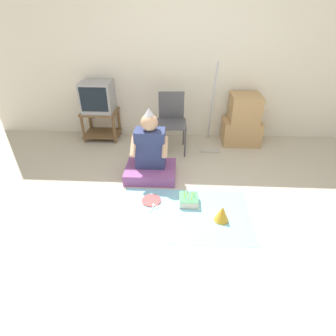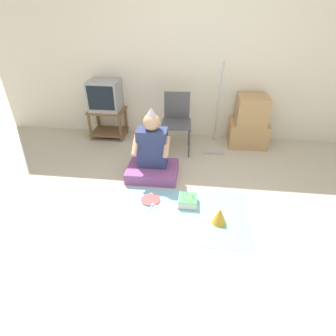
{
  "view_description": "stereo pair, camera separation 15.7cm",
  "coord_description": "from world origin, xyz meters",
  "px_view_note": "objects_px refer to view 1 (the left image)",
  "views": [
    {
      "loc": [
        -0.1,
        -1.93,
        1.88
      ],
      "look_at": [
        -0.22,
        0.51,
        0.35
      ],
      "focal_mm": 28.0,
      "sensor_mm": 36.0,
      "label": 1
    },
    {
      "loc": [
        0.06,
        -1.92,
        1.88
      ],
      "look_at": [
        -0.22,
        0.51,
        0.35
      ],
      "focal_mm": 28.0,
      "sensor_mm": 36.0,
      "label": 2
    }
  ],
  "objects_px": {
    "folding_chair": "(171,118)",
    "dust_mop": "(211,125)",
    "person_seated": "(150,157)",
    "party_hat_blue": "(222,213)",
    "tv": "(98,97)",
    "birthday_cake": "(189,200)",
    "paper_plate": "(151,200)",
    "cardboard_box_stack": "(243,121)"
  },
  "relations": [
    {
      "from": "birthday_cake",
      "to": "paper_plate",
      "type": "xyz_separation_m",
      "value": [
        -0.42,
        0.01,
        -0.04
      ]
    },
    {
      "from": "tv",
      "to": "birthday_cake",
      "type": "bearing_deg",
      "value": -49.42
    },
    {
      "from": "folding_chair",
      "to": "cardboard_box_stack",
      "type": "distance_m",
      "value": 1.13
    },
    {
      "from": "folding_chair",
      "to": "party_hat_blue",
      "type": "relative_size",
      "value": 4.82
    },
    {
      "from": "person_seated",
      "to": "paper_plate",
      "type": "distance_m",
      "value": 0.59
    },
    {
      "from": "person_seated",
      "to": "tv",
      "type": "bearing_deg",
      "value": 130.15
    },
    {
      "from": "dust_mop",
      "to": "party_hat_blue",
      "type": "xyz_separation_m",
      "value": [
        -0.0,
        -1.6,
        -0.29
      ]
    },
    {
      "from": "paper_plate",
      "to": "birthday_cake",
      "type": "bearing_deg",
      "value": -2.05
    },
    {
      "from": "cardboard_box_stack",
      "to": "paper_plate",
      "type": "bearing_deg",
      "value": -128.77
    },
    {
      "from": "cardboard_box_stack",
      "to": "person_seated",
      "type": "height_order",
      "value": "person_seated"
    },
    {
      "from": "dust_mop",
      "to": "person_seated",
      "type": "height_order",
      "value": "dust_mop"
    },
    {
      "from": "birthday_cake",
      "to": "cardboard_box_stack",
      "type": "bearing_deg",
      "value": 62.04
    },
    {
      "from": "folding_chair",
      "to": "cardboard_box_stack",
      "type": "bearing_deg",
      "value": 13.28
    },
    {
      "from": "party_hat_blue",
      "to": "paper_plate",
      "type": "distance_m",
      "value": 0.8
    },
    {
      "from": "cardboard_box_stack",
      "to": "birthday_cake",
      "type": "bearing_deg",
      "value": -117.96
    },
    {
      "from": "tv",
      "to": "birthday_cake",
      "type": "distance_m",
      "value": 2.23
    },
    {
      "from": "folding_chair",
      "to": "person_seated",
      "type": "xyz_separation_m",
      "value": [
        -0.23,
        -0.78,
        -0.21
      ]
    },
    {
      "from": "folding_chair",
      "to": "party_hat_blue",
      "type": "bearing_deg",
      "value": -69.89
    },
    {
      "from": "cardboard_box_stack",
      "to": "person_seated",
      "type": "distance_m",
      "value": 1.68
    },
    {
      "from": "folding_chair",
      "to": "birthday_cake",
      "type": "bearing_deg",
      "value": -79.35
    },
    {
      "from": "tv",
      "to": "paper_plate",
      "type": "bearing_deg",
      "value": -58.86
    },
    {
      "from": "party_hat_blue",
      "to": "tv",
      "type": "bearing_deg",
      "value": 132.47
    },
    {
      "from": "person_seated",
      "to": "party_hat_blue",
      "type": "relative_size",
      "value": 5.18
    },
    {
      "from": "person_seated",
      "to": "party_hat_blue",
      "type": "bearing_deg",
      "value": -44.62
    },
    {
      "from": "tv",
      "to": "party_hat_blue",
      "type": "xyz_separation_m",
      "value": [
        1.72,
        -1.88,
        -0.6
      ]
    },
    {
      "from": "tv",
      "to": "folding_chair",
      "type": "bearing_deg",
      "value": -14.72
    },
    {
      "from": "birthday_cake",
      "to": "tv",
      "type": "bearing_deg",
      "value": 130.58
    },
    {
      "from": "folding_chair",
      "to": "person_seated",
      "type": "relative_size",
      "value": 0.93
    },
    {
      "from": "birthday_cake",
      "to": "folding_chair",
      "type": "bearing_deg",
      "value": 100.65
    },
    {
      "from": "folding_chair",
      "to": "dust_mop",
      "type": "bearing_deg",
      "value": 1.93
    },
    {
      "from": "folding_chair",
      "to": "person_seated",
      "type": "distance_m",
      "value": 0.84
    },
    {
      "from": "person_seated",
      "to": "party_hat_blue",
      "type": "xyz_separation_m",
      "value": [
        0.81,
        -0.8,
        -0.18
      ]
    },
    {
      "from": "dust_mop",
      "to": "tv",
      "type": "bearing_deg",
      "value": 170.76
    },
    {
      "from": "birthday_cake",
      "to": "paper_plate",
      "type": "height_order",
      "value": "birthday_cake"
    },
    {
      "from": "cardboard_box_stack",
      "to": "birthday_cake",
      "type": "height_order",
      "value": "cardboard_box_stack"
    },
    {
      "from": "tv",
      "to": "dust_mop",
      "type": "height_order",
      "value": "dust_mop"
    },
    {
      "from": "cardboard_box_stack",
      "to": "party_hat_blue",
      "type": "distance_m",
      "value": 1.92
    },
    {
      "from": "dust_mop",
      "to": "paper_plate",
      "type": "relative_size",
      "value": 5.88
    },
    {
      "from": "dust_mop",
      "to": "paper_plate",
      "type": "xyz_separation_m",
      "value": [
        -0.75,
        -1.33,
        -0.37
      ]
    },
    {
      "from": "birthday_cake",
      "to": "paper_plate",
      "type": "bearing_deg",
      "value": 177.95
    },
    {
      "from": "dust_mop",
      "to": "person_seated",
      "type": "bearing_deg",
      "value": -135.29
    },
    {
      "from": "cardboard_box_stack",
      "to": "dust_mop",
      "type": "xyz_separation_m",
      "value": [
        -0.51,
        -0.24,
        0.03
      ]
    }
  ]
}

